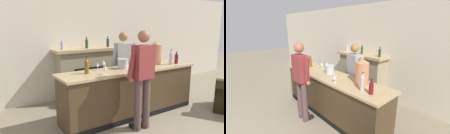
{
  "view_description": "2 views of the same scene",
  "coord_description": "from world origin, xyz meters",
  "views": [
    {
      "loc": [
        -2.62,
        -0.82,
        1.88
      ],
      "look_at": [
        -0.11,
        3.04,
        0.98
      ],
      "focal_mm": 35.0,
      "sensor_mm": 36.0,
      "label": 1
    },
    {
      "loc": [
        2.69,
        0.54,
        2.12
      ],
      "look_at": [
        0.11,
        2.85,
        1.16
      ],
      "focal_mm": 24.0,
      "sensor_mm": 36.0,
      "label": 2
    }
  ],
  "objects": [
    {
      "name": "wine_glass_back_row",
      "position": [
        0.49,
        2.41,
        1.11
      ],
      "size": [
        0.08,
        0.08,
        0.16
      ],
      "color": "silver",
      "rests_on": "bar_counter"
    },
    {
      "name": "wine_glass_mid_counter",
      "position": [
        -0.4,
        2.9,
        1.13
      ],
      "size": [
        0.08,
        0.08,
        0.19
      ],
      "color": "silver",
      "rests_on": "bar_counter"
    },
    {
      "name": "wall_back_panel",
      "position": [
        0.0,
        4.36,
        1.38
      ],
      "size": [
        12.0,
        0.07,
        2.75
      ],
      "color": "beige",
      "rests_on": "ground_plane"
    },
    {
      "name": "wine_glass_front_left",
      "position": [
        -0.57,
        2.86,
        1.1
      ],
      "size": [
        0.07,
        0.07,
        0.15
      ],
      "color": "silver",
      "rests_on": "bar_counter"
    },
    {
      "name": "wine_bottle_burgundy_dark",
      "position": [
        1.32,
        2.52,
        1.12
      ],
      "size": [
        0.08,
        0.08,
        0.27
      ],
      "color": "#5A121B",
      "rests_on": "bar_counter"
    },
    {
      "name": "wine_bottle_merlot_tall",
      "position": [
        -0.88,
        2.7,
        1.14
      ],
      "size": [
        0.08,
        0.08,
        0.32
      ],
      "color": "brown",
      "rests_on": "bar_counter"
    },
    {
      "name": "copper_dispenser",
      "position": [
        0.91,
        2.77,
        1.25
      ],
      "size": [
        0.27,
        0.31,
        0.51
      ],
      "color": "#BC774F",
      "rests_on": "bar_counter"
    },
    {
      "name": "wine_glass_front_right",
      "position": [
        -0.64,
        2.46,
        1.12
      ],
      "size": [
        0.07,
        0.07,
        0.17
      ],
      "color": "silver",
      "rests_on": "bar_counter"
    },
    {
      "name": "fireplace_stone",
      "position": [
        -0.2,
        4.1,
        0.66
      ],
      "size": [
        1.65,
        0.52,
        1.58
      ],
      "color": "gray",
      "rests_on": "ground_plane"
    },
    {
      "name": "person_bartender",
      "position": [
        0.31,
        3.21,
        0.94
      ],
      "size": [
        0.65,
        0.36,
        1.71
      ],
      "color": "black",
      "rests_on": "ground_plane"
    },
    {
      "name": "ice_bucket_steel",
      "position": [
        -0.05,
        2.72,
        1.09
      ],
      "size": [
        0.22,
        0.22,
        0.2
      ],
      "color": "silver",
      "rests_on": "bar_counter"
    },
    {
      "name": "wine_bottle_chardonnay_pale",
      "position": [
        1.13,
        2.51,
        1.15
      ],
      "size": [
        0.08,
        0.08,
        0.35
      ],
      "color": "#B4ABB1",
      "rests_on": "bar_counter"
    },
    {
      "name": "person_customer",
      "position": [
        -0.15,
        2.0,
        0.99
      ],
      "size": [
        0.66,
        0.3,
        1.79
      ],
      "color": "brown",
      "rests_on": "ground_plane"
    },
    {
      "name": "bar_counter",
      "position": [
        0.1,
        2.64,
        0.5
      ],
      "size": [
        3.06,
        0.74,
        0.99
      ],
      "color": "#43311E",
      "rests_on": "ground_plane"
    }
  ]
}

